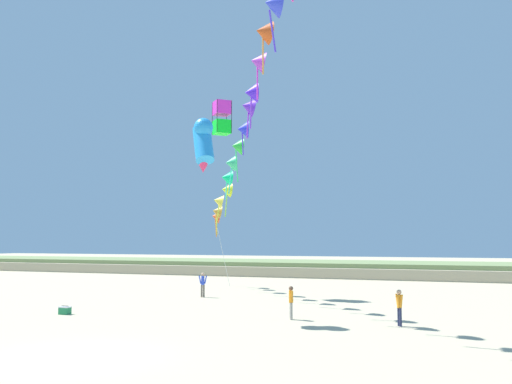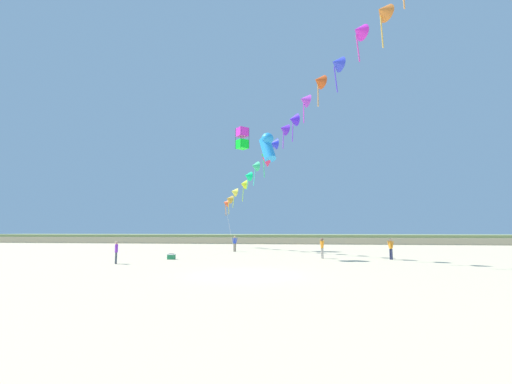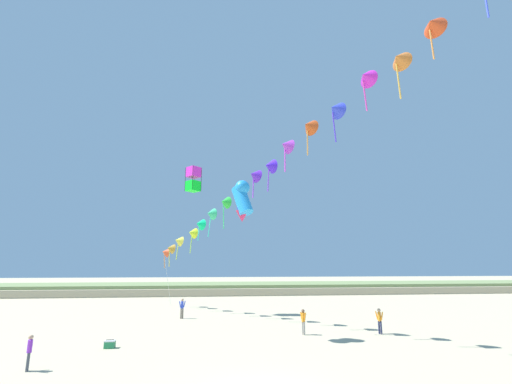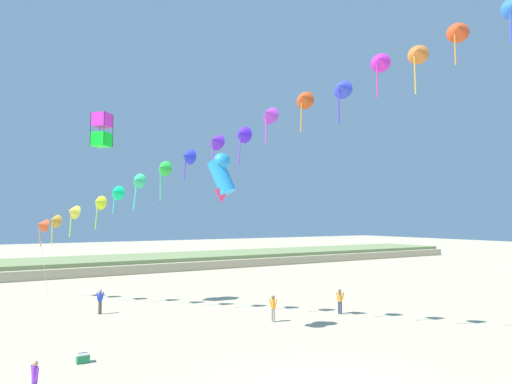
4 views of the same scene
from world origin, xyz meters
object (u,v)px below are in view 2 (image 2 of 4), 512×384
at_px(person_near_left, 322,247).
at_px(person_near_right, 235,242).
at_px(person_far_left, 116,251).
at_px(large_kite_mid_trail, 242,138).
at_px(person_mid_center, 391,247).
at_px(large_kite_low_lead, 268,148).
at_px(beach_cooler, 171,257).

xyz_separation_m(person_near_left, person_near_right, (-8.96, 8.21, 0.02)).
relative_size(person_far_left, large_kite_mid_trail, 0.61).
height_order(person_near_right, person_mid_center, person_near_right).
bearing_deg(large_kite_low_lead, beach_cooler, -171.56).
bearing_deg(person_mid_center, large_kite_low_lead, -174.31).
xyz_separation_m(person_near_left, beach_cooler, (-12.01, -2.41, -0.76)).
distance_m(person_near_left, person_mid_center, 5.36).
relative_size(person_near_left, person_far_left, 1.08).
xyz_separation_m(large_kite_low_lead, beach_cooler, (-7.65, -1.13, -8.87)).
bearing_deg(person_far_left, person_mid_center, 17.42).
bearing_deg(person_near_right, beach_cooler, -106.03).
bearing_deg(large_kite_mid_trail, person_far_left, -108.91).
bearing_deg(large_kite_low_lead, person_mid_center, 5.69).
bearing_deg(person_near_right, person_near_left, -42.50).
xyz_separation_m(person_far_left, large_kite_low_lead, (10.03, 5.23, 8.19)).
relative_size(person_near_left, beach_cooler, 2.90).
bearing_deg(person_far_left, large_kite_low_lead, 27.53).
relative_size(person_near_left, large_kite_mid_trail, 0.66).
height_order(person_near_left, large_kite_mid_trail, large_kite_mid_trail).
height_order(person_mid_center, large_kite_low_lead, large_kite_low_lead).
relative_size(person_near_right, beach_cooler, 2.98).
relative_size(person_near_right, large_kite_mid_trail, 0.68).
xyz_separation_m(person_far_left, large_kite_mid_trail, (5.82, 16.99, 12.41)).
bearing_deg(person_mid_center, beach_cooler, -173.10).
height_order(large_kite_mid_trail, beach_cooler, large_kite_mid_trail).
distance_m(person_near_right, beach_cooler, 11.08).
distance_m(person_near_left, large_kite_low_lead, 9.30).
bearing_deg(person_far_left, large_kite_mid_trail, 71.09).
height_order(person_near_left, person_near_right, person_near_right).
distance_m(person_mid_center, beach_cooler, 17.51).
relative_size(person_near_right, person_far_left, 1.11).
distance_m(person_near_right, large_kite_mid_trail, 12.52).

